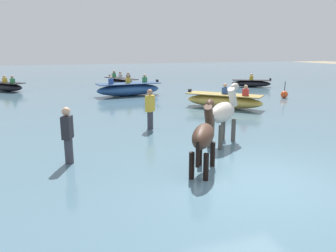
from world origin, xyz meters
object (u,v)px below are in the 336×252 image
boat_mid_outer (251,83)px  channel_buoy (284,94)px  boat_near_port (6,87)px  boat_distant_east (224,101)px  boat_mid_channel (129,89)px  person_onlooker_right (150,112)px  person_spectator_far (68,139)px  horse_trailing_pinto (224,113)px  horse_lead_dark_bay (204,137)px  boat_far_offshore (121,82)px

boat_mid_outer → channel_buoy: size_ratio=3.10×
boat_near_port → boat_distant_east: 14.42m
boat_mid_channel → person_onlooker_right: person_onlooker_right is taller
person_onlooker_right → person_spectator_far: same height
channel_buoy → person_spectator_far: bearing=-148.8°
boat_mid_outer → boat_near_port: 16.64m
horse_trailing_pinto → person_spectator_far: horse_trailing_pinto is taller
boat_mid_outer → horse_lead_dark_bay: bearing=-126.5°
horse_trailing_pinto → boat_near_port: (-7.40, 15.35, -0.60)m
boat_near_port → boat_distant_east: boat_distant_east is taller
boat_mid_outer → person_spectator_far: bearing=-136.5°
boat_far_offshore → boat_mid_outer: bearing=-19.1°
horse_lead_dark_bay → boat_mid_outer: size_ratio=0.63×
horse_lead_dark_bay → boat_near_port: bearing=109.0°
boat_distant_east → channel_buoy: (4.71, 1.67, -0.12)m
boat_mid_channel → person_spectator_far: bearing=-109.5°
boat_mid_outer → channel_buoy: boat_mid_outer is taller
boat_near_port → person_onlooker_right: person_onlooker_right is taller
person_onlooker_right → horse_lead_dark_bay: bearing=-90.0°
horse_lead_dark_bay → boat_near_port: size_ratio=0.70×
horse_trailing_pinto → boat_mid_channel: horse_trailing_pinto is taller
boat_mid_outer → person_onlooker_right: size_ratio=1.74×
boat_far_offshore → channel_buoy: size_ratio=3.85×
channel_buoy → boat_near_port: bearing=150.7°
horse_trailing_pinto → person_onlooker_right: horse_trailing_pinto is taller
horse_trailing_pinto → boat_near_port: 17.05m
boat_near_port → person_spectator_far: size_ratio=1.57×
boat_mid_outer → person_onlooker_right: 14.36m
person_onlooker_right → person_spectator_far: (-2.80, -2.69, 0.00)m
boat_mid_channel → boat_near_port: bearing=146.6°
channel_buoy → boat_distant_east: bearing=-160.5°
horse_lead_dark_bay → boat_distant_east: 8.33m
boat_mid_outer → person_spectator_far: person_spectator_far is taller
boat_distant_east → boat_mid_channel: (-3.28, 5.46, 0.05)m
boat_mid_outer → boat_near_port: bearing=169.3°
horse_trailing_pinto → channel_buoy: 10.31m
horse_trailing_pinto → boat_mid_outer: size_ratio=0.69×
boat_mid_outer → person_onlooker_right: (-10.43, -9.87, 0.34)m
boat_near_port → person_onlooker_right: (5.92, -12.94, 0.31)m
horse_lead_dark_bay → person_spectator_far: size_ratio=1.10×
boat_far_offshore → boat_mid_channel: boat_mid_channel is taller
person_spectator_far → channel_buoy: 13.90m
horse_trailing_pinto → boat_mid_outer: bearing=53.9°
horse_lead_dark_bay → boat_mid_outer: horse_lead_dark_bay is taller
boat_mid_channel → boat_distant_east: bearing=-59.0°
horse_trailing_pinto → boat_distant_east: horse_trailing_pinto is taller
boat_near_port → boat_far_offshore: bearing=-0.1°
horse_lead_dark_bay → boat_near_port: 18.17m
horse_lead_dark_bay → channel_buoy: 12.62m
boat_far_offshore → boat_near_port: size_ratio=1.38×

